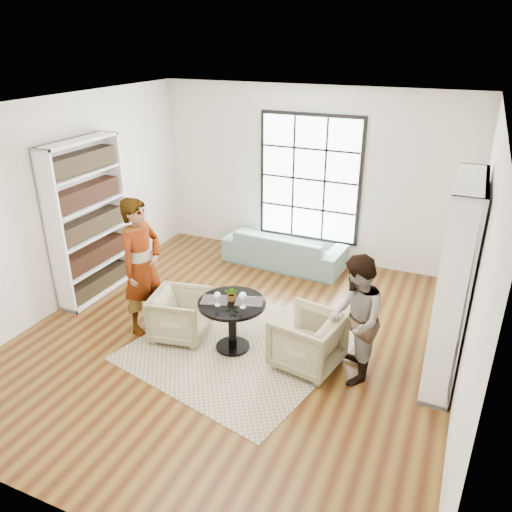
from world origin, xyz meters
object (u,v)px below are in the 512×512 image
at_px(pedestal_table, 232,315).
at_px(wine_glass_right, 243,297).
at_px(armchair_left, 181,315).
at_px(armchair_right, 307,341).
at_px(person_right, 355,320).
at_px(wine_glass_left, 217,296).
at_px(person_left, 142,266).
at_px(sofa, 285,248).
at_px(flower_centerpiece, 232,294).

height_order(pedestal_table, wine_glass_right, wine_glass_right).
height_order(armchair_left, armchair_right, armchair_right).
height_order(pedestal_table, person_right, person_right).
bearing_deg(person_right, armchair_right, -106.00).
bearing_deg(wine_glass_right, armchair_left, 176.99).
distance_m(pedestal_table, wine_glass_left, 0.37).
height_order(person_left, wine_glass_right, person_left).
relative_size(sofa, person_left, 1.12).
xyz_separation_m(armchair_left, armchair_right, (1.74, 0.07, 0.02)).
bearing_deg(sofa, armchair_left, 84.36).
bearing_deg(person_right, wine_glass_left, -99.22).
xyz_separation_m(armchair_right, wine_glass_left, (-1.11, -0.20, 0.47)).
height_order(pedestal_table, flower_centerpiece, flower_centerpiece).
height_order(person_right, wine_glass_right, person_right).
height_order(wine_glass_left, flower_centerpiece, flower_centerpiece).
relative_size(armchair_left, person_left, 0.38).
relative_size(person_right, wine_glass_right, 7.39).
bearing_deg(pedestal_table, person_right, 1.69).
bearing_deg(pedestal_table, wine_glass_right, -21.15).
bearing_deg(flower_centerpiece, wine_glass_left, -120.66).
bearing_deg(flower_centerpiece, person_left, -177.64).
bearing_deg(armchair_left, sofa, -20.38).
relative_size(person_right, wine_glass_left, 8.33).
height_order(armchair_left, wine_glass_left, wine_glass_left).
relative_size(armchair_right, flower_centerpiece, 3.90).
distance_m(sofa, flower_centerpiece, 2.71).
bearing_deg(armchair_right, person_left, -77.97).
bearing_deg(armchair_left, flower_centerpiece, -96.72).
height_order(person_left, person_right, person_left).
height_order(person_right, flower_centerpiece, person_right).
xyz_separation_m(pedestal_table, wine_glass_right, (0.18, -0.07, 0.34)).
bearing_deg(wine_glass_right, wine_glass_left, -165.20).
bearing_deg(wine_glass_right, sofa, 99.98).
bearing_deg(pedestal_table, flower_centerpiece, 110.08).
xyz_separation_m(armchair_left, person_right, (2.29, 0.07, 0.45)).
height_order(armchair_right, flower_centerpiece, flower_centerpiece).
bearing_deg(armchair_right, pedestal_table, -77.01).
distance_m(pedestal_table, person_left, 1.38).
xyz_separation_m(sofa, person_left, (-1.01, -2.71, 0.63)).
bearing_deg(sofa, wine_glass_left, 97.58).
distance_m(wine_glass_right, flower_centerpiece, 0.23).
height_order(person_left, wine_glass_left, person_left).
height_order(pedestal_table, wine_glass_left, wine_glass_left).
height_order(sofa, person_left, person_left).
bearing_deg(sofa, flower_centerpiece, 100.16).
relative_size(pedestal_table, armchair_left, 1.20).
height_order(sofa, armchair_right, armchair_right).
distance_m(person_left, wine_glass_left, 1.20).
bearing_deg(armchair_left, pedestal_table, -99.18).
distance_m(armchair_left, person_left, 0.82).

